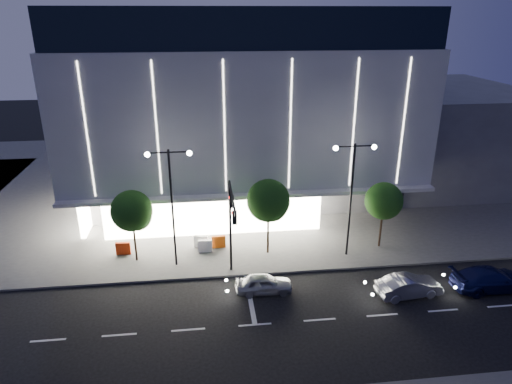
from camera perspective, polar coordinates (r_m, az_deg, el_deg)
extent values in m
plane|color=black|center=(29.76, -4.43, -14.73)|extent=(160.00, 160.00, 0.00)
cube|color=#474747|center=(51.41, -0.10, 1.62)|extent=(70.00, 40.00, 0.15)
cube|color=#4C4C51|center=(50.61, -2.36, 3.58)|extent=(28.00, 21.00, 4.00)
cube|color=#94959A|center=(46.86, -2.30, 11.58)|extent=(30.00, 25.00, 11.00)
cube|color=black|center=(46.18, -2.43, 20.17)|extent=(29.40, 24.50, 3.00)
cube|color=white|center=(38.06, -5.26, -2.73)|extent=(18.00, 0.40, 3.60)
cube|color=white|center=(44.13, -19.64, -0.46)|extent=(0.40, 10.00, 3.60)
cube|color=#94959A|center=(36.49, -0.61, -0.15)|extent=(30.00, 2.00, 0.30)
cube|color=white|center=(34.65, -0.61, 8.05)|extent=(24.00, 0.06, 10.00)
cube|color=#4C4C51|center=(56.32, 21.81, 7.08)|extent=(16.00, 20.00, 10.00)
cylinder|color=black|center=(32.11, -3.22, -4.51)|extent=(0.18, 0.18, 7.00)
cylinder|color=black|center=(28.04, -2.98, -0.66)|extent=(0.14, 5.80, 0.14)
cube|color=black|center=(28.91, -3.05, -1.24)|extent=(0.28, 0.18, 0.85)
cube|color=black|center=(26.72, -2.70, -3.21)|extent=(0.28, 0.18, 0.85)
sphere|color=#FF0C0C|center=(28.79, -3.30, -0.70)|extent=(0.14, 0.14, 0.14)
cylinder|color=black|center=(32.83, -10.38, -2.32)|extent=(0.16, 0.16, 9.00)
cylinder|color=black|center=(31.43, -12.18, 4.82)|extent=(1.40, 0.10, 0.10)
cylinder|color=black|center=(31.32, -9.62, 4.95)|extent=(1.40, 0.10, 0.10)
sphere|color=white|center=(31.53, -13.43, 4.58)|extent=(0.36, 0.36, 0.36)
sphere|color=white|center=(31.32, -8.33, 4.84)|extent=(0.36, 0.36, 0.36)
cylinder|color=black|center=(34.42, 11.73, -1.28)|extent=(0.16, 0.16, 9.00)
cylinder|color=black|center=(32.81, 11.13, 5.61)|extent=(1.40, 0.10, 0.10)
cylinder|color=black|center=(33.26, 13.44, 5.63)|extent=(1.40, 0.10, 0.10)
sphere|color=white|center=(32.63, 9.94, 5.42)|extent=(0.36, 0.36, 0.36)
sphere|color=white|center=(33.53, 14.55, 5.48)|extent=(0.36, 0.36, 0.36)
cylinder|color=black|center=(35.17, -14.92, -5.75)|extent=(0.16, 0.16, 3.78)
sphere|color=black|center=(34.20, -15.29, -2.28)|extent=(3.02, 3.02, 3.02)
sphere|color=black|center=(34.55, -14.66, -2.95)|extent=(2.16, 2.16, 2.16)
sphere|color=black|center=(34.23, -15.68, -2.89)|extent=(1.94, 1.94, 1.94)
cylinder|color=black|center=(35.00, 1.51, -4.85)|extent=(0.16, 0.16, 4.06)
sphere|color=black|center=(33.97, 1.55, -1.08)|extent=(3.25, 3.25, 3.25)
sphere|color=black|center=(34.42, 1.99, -1.82)|extent=(2.32, 2.32, 2.32)
sphere|color=black|center=(33.93, 1.17, -1.74)|extent=(2.09, 2.09, 2.09)
cylinder|color=black|center=(37.36, 15.34, -4.25)|extent=(0.16, 0.16, 3.64)
sphere|color=black|center=(36.47, 15.69, -1.08)|extent=(2.91, 2.91, 2.91)
sphere|color=black|center=(36.95, 15.92, -1.68)|extent=(2.08, 2.08, 2.08)
sphere|color=black|center=(36.37, 15.36, -1.64)|extent=(1.87, 1.87, 1.87)
imported|color=#9EA1A5|center=(31.14, 1.00, -11.39)|extent=(3.87, 1.64, 1.30)
imported|color=#9FA0A6|center=(32.38, 18.56, -11.10)|extent=(4.51, 2.01, 1.44)
imported|color=#131748|center=(35.20, 27.28, -9.63)|extent=(5.41, 2.30, 1.55)
cube|color=red|center=(36.83, -16.27, -6.77)|extent=(1.11, 0.27, 1.00)
cube|color=white|center=(36.64, -6.90, -6.16)|extent=(1.13, 0.48, 1.00)
cube|color=#C94B0B|center=(36.46, -4.70, -6.21)|extent=(1.11, 0.29, 1.00)
cube|color=white|center=(35.93, -6.38, -6.72)|extent=(1.11, 0.32, 1.00)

